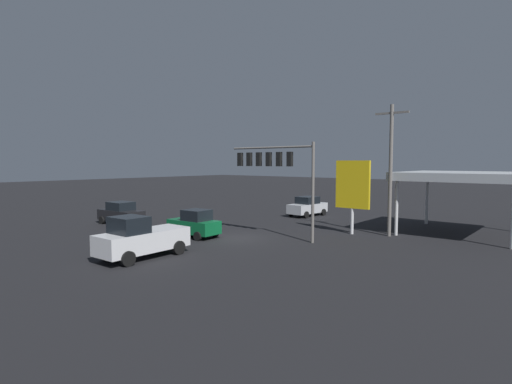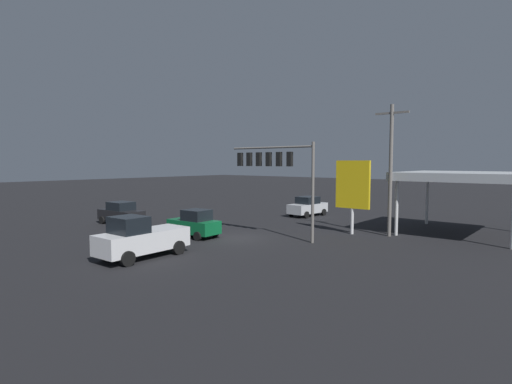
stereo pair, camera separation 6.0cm
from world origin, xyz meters
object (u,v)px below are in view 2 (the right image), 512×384
(traffic_signal_assembly, at_px, (275,165))
(sedan_waiting, at_px, (121,213))
(utility_pole, at_px, (391,167))
(sedan_far, at_px, (308,206))
(hatchback_crossing, at_px, (194,224))
(pickup_parked, at_px, (141,238))
(price_sign, at_px, (353,186))

(traffic_signal_assembly, height_order, sedan_waiting, traffic_signal_assembly)
(traffic_signal_assembly, distance_m, utility_pole, 8.25)
(utility_pole, bearing_deg, sedan_waiting, 25.19)
(utility_pole, xyz_separation_m, sedan_far, (10.38, -5.43, -4.02))
(hatchback_crossing, bearing_deg, utility_pole, -142.63)
(traffic_signal_assembly, height_order, pickup_parked, traffic_signal_assembly)
(sedan_waiting, bearing_deg, price_sign, -157.06)
(pickup_parked, distance_m, hatchback_crossing, 6.56)
(price_sign, bearing_deg, sedan_waiting, 25.90)
(pickup_parked, distance_m, sedan_waiting, 13.17)
(utility_pole, height_order, sedan_waiting, utility_pole)
(traffic_signal_assembly, xyz_separation_m, utility_pole, (-6.13, -5.53, -0.16))
(price_sign, distance_m, sedan_waiting, 19.46)
(utility_pole, bearing_deg, price_sign, 19.92)
(price_sign, xyz_separation_m, sedan_waiting, (17.35, 8.42, -2.61))
(utility_pole, xyz_separation_m, pickup_parked, (8.05, 15.26, -3.86))
(utility_pole, bearing_deg, pickup_parked, 62.19)
(pickup_parked, height_order, hatchback_crossing, pickup_parked)
(pickup_parked, bearing_deg, hatchback_crossing, -159.90)
(utility_pole, bearing_deg, traffic_signal_assembly, 42.06)
(traffic_signal_assembly, relative_size, sedan_waiting, 1.58)
(price_sign, height_order, sedan_far, price_sign)
(pickup_parked, bearing_deg, utility_pole, 150.25)
(price_sign, bearing_deg, traffic_signal_assembly, 51.66)
(utility_pole, distance_m, sedan_far, 12.38)
(utility_pole, height_order, sedan_far, utility_pole)
(utility_pole, xyz_separation_m, sedan_waiting, (19.80, 9.32, -4.02))
(pickup_parked, xyz_separation_m, sedan_far, (2.33, -20.69, -0.16))
(sedan_far, bearing_deg, traffic_signal_assembly, 25.30)
(sedan_waiting, bearing_deg, utility_pole, -157.77)
(sedan_waiting, bearing_deg, sedan_far, -125.55)
(price_sign, relative_size, sedan_far, 1.20)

